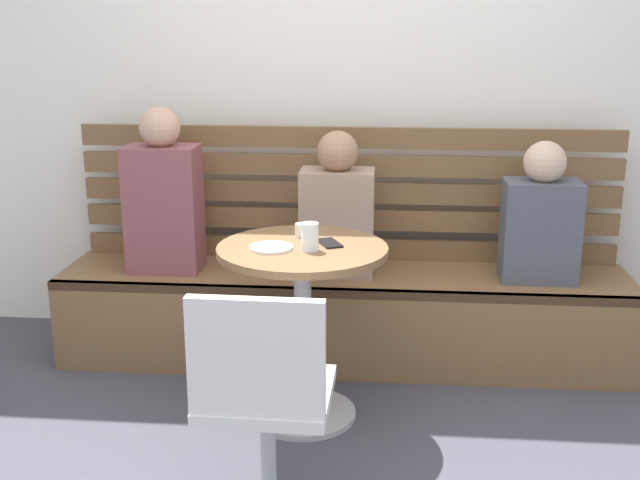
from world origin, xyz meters
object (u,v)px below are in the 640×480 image
object	(u,v)px
cafe_table	(303,299)
plate_small	(271,248)
white_chair	(264,406)
person_adult	(163,198)
person_child_left	(540,220)
cup_water_clear	(310,237)
person_child_middle	(337,212)
booth_bench	(343,316)
cup_espresso_small	(302,230)
phone_on_table	(329,243)

from	to	relation	value
cafe_table	plate_small	bearing A→B (deg)	-156.82
white_chair	plate_small	xyz separation A→B (m)	(-0.09, 0.76, 0.28)
person_adult	plate_small	world-z (taller)	person_adult
person_child_left	plate_small	distance (m)	1.31
person_child_left	cup_water_clear	bearing A→B (deg)	-147.11
white_chair	person_child_middle	distance (m)	1.43
person_child_left	plate_small	xyz separation A→B (m)	(-1.15, -0.64, 0.02)
booth_bench	plate_small	world-z (taller)	plate_small
cup_espresso_small	white_chair	bearing A→B (deg)	-90.75
cafe_table	person_child_left	distance (m)	1.20
person_adult	cafe_table	bearing A→B (deg)	-38.89
booth_bench	cup_espresso_small	distance (m)	0.73
person_child_middle	plate_small	bearing A→B (deg)	-108.81
phone_on_table	white_chair	bearing A→B (deg)	-123.09
person_child_left	person_child_middle	size ratio (longest dim) A/B	0.95
cup_water_clear	phone_on_table	xyz separation A→B (m)	(0.07, 0.10, -0.05)
person_adult	cup_water_clear	bearing A→B (deg)	-40.08
person_child_middle	phone_on_table	xyz separation A→B (m)	(0.01, -0.54, 0.00)
person_child_middle	cup_espresso_small	distance (m)	0.46
plate_small	person_adult	bearing A→B (deg)	133.69
booth_bench	phone_on_table	world-z (taller)	phone_on_table
person_child_left	phone_on_table	bearing A→B (deg)	-149.57
cup_espresso_small	phone_on_table	size ratio (longest dim) A/B	0.40
phone_on_table	plate_small	bearing A→B (deg)	178.69
cup_espresso_small	plate_small	size ratio (longest dim) A/B	0.33
cafe_table	person_child_left	bearing A→B (deg)	29.67
cafe_table	person_child_left	xyz separation A→B (m)	(1.03, 0.59, 0.21)
booth_bench	phone_on_table	xyz separation A→B (m)	(-0.03, -0.56, 0.52)
cafe_table	person_adult	bearing A→B (deg)	141.11
phone_on_table	person_child_middle	bearing A→B (deg)	66.40
person_adult	cup_espresso_small	distance (m)	0.83
cup_espresso_small	cup_water_clear	size ratio (longest dim) A/B	0.51
cafe_table	cup_espresso_small	distance (m)	0.29
cafe_table	plate_small	distance (m)	0.26
booth_bench	white_chair	xyz separation A→B (m)	(-0.16, -1.42, 0.24)
person_child_left	person_adult	bearing A→B (deg)	-179.95
person_adult	cup_espresso_small	xyz separation A→B (m)	(0.71, -0.44, -0.02)
person_child_middle	booth_bench	bearing A→B (deg)	26.77
booth_bench	plate_small	xyz separation A→B (m)	(-0.25, -0.65, 0.52)
white_chair	cup_espresso_small	xyz separation A→B (m)	(0.01, 0.96, 0.30)
booth_bench	cup_espresso_small	size ratio (longest dim) A/B	48.21
booth_bench	white_chair	bearing A→B (deg)	-96.46
person_child_middle	cup_water_clear	world-z (taller)	person_child_middle
person_child_middle	phone_on_table	size ratio (longest dim) A/B	4.85
booth_bench	cafe_table	distance (m)	0.68
cafe_table	cup_water_clear	bearing A→B (deg)	-57.03
person_adult	plate_small	size ratio (longest dim) A/B	4.59
person_adult	phone_on_table	xyz separation A→B (m)	(0.83, -0.54, -0.05)
person_adult	phone_on_table	distance (m)	0.99
booth_bench	person_adult	distance (m)	1.03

